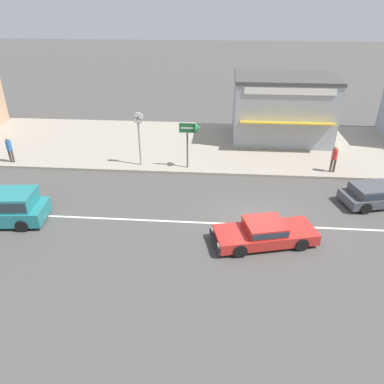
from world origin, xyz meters
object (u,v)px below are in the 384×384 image
Objects in this scene: hatchback_dark_grey_0 at (376,194)px; minivan_teal_2 at (1,206)px; sedan_red_1 at (264,232)px; pedestrian_mid_kerb at (334,157)px; shopfront_corner_warung at (282,108)px; arrow_signboard at (195,131)px; street_clock at (138,126)px; pedestrian_near_clock at (9,148)px.

minivan_teal_2 reaches higher than hatchback_dark_grey_0.
hatchback_dark_grey_0 is 0.83× the size of sedan_red_1.
hatchback_dark_grey_0 is at bearing 9.73° from minivan_teal_2.
pedestrian_mid_kerb is (4.80, 7.58, 0.59)m from sedan_red_1.
pedestrian_mid_kerb is 0.24× the size of shopfront_corner_warung.
arrow_signboard is (8.83, 6.74, 1.73)m from minivan_teal_2.
minivan_teal_2 is at bearing -142.62° from arrow_signboard.
street_clock is 2.01× the size of pedestrian_near_clock.
hatchback_dark_grey_0 is 10.52m from arrow_signboard.
hatchback_dark_grey_0 is 21.88m from pedestrian_near_clock.
shopfront_corner_warung is at bearing 80.27° from sedan_red_1.
pedestrian_mid_kerb is (17.24, 6.82, 0.28)m from minivan_teal_2.
street_clock is 0.48× the size of shopfront_corner_warung.
street_clock reaches higher than pedestrian_near_clock.
pedestrian_near_clock is at bearing 114.53° from minivan_teal_2.
minivan_teal_2 is (-18.53, -3.18, 0.26)m from hatchback_dark_grey_0.
minivan_teal_2 is 1.37× the size of street_clock.
shopfront_corner_warung reaches higher than minivan_teal_2.
shopfront_corner_warung is (-2.49, 5.91, 1.33)m from pedestrian_mid_kerb.
pedestrian_near_clock is (-15.49, 7.46, 0.60)m from sedan_red_1.
minivan_teal_2 is at bearing -139.20° from shopfront_corner_warung.
hatchback_dark_grey_0 is at bearing -20.18° from arrow_signboard.
shopfront_corner_warung is (14.75, 12.73, 1.61)m from minivan_teal_2.
sedan_red_1 is 17.21m from pedestrian_near_clock.
street_clock reaches higher than minivan_teal_2.
hatchback_dark_grey_0 is 13.87m from street_clock.
arrow_signboard reaches higher than pedestrian_mid_kerb.
hatchback_dark_grey_0 is 7.25m from sedan_red_1.
shopfront_corner_warung reaches higher than pedestrian_near_clock.
pedestrian_mid_kerb is at bearing 109.46° from hatchback_dark_grey_0.
sedan_red_1 is at bearing -3.50° from minivan_teal_2.
arrow_signboard is 1.74× the size of pedestrian_mid_kerb.
minivan_teal_2 is 2.76× the size of pedestrian_near_clock.
minivan_teal_2 is 8.97m from street_clock.
pedestrian_near_clock is (-21.59, 3.52, 0.55)m from hatchback_dark_grey_0.
street_clock reaches higher than hatchback_dark_grey_0.
arrow_signboard reaches higher than minivan_teal_2.
street_clock is at bearing 179.32° from pedestrian_mid_kerb.
arrow_signboard is (3.48, -0.22, -0.10)m from street_clock.
shopfront_corner_warung reaches higher than pedestrian_mid_kerb.
arrow_signboard is (-3.61, 7.50, 2.04)m from sedan_red_1.
pedestrian_mid_kerb is at bearing 0.54° from arrow_signboard.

